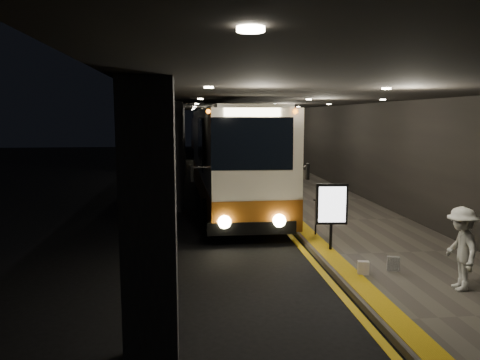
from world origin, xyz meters
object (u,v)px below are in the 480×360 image
bag_polka (393,264)px  coach_third (207,137)px  passenger_boarding (294,195)px  info_sign (332,205)px  coach_second (219,149)px  passenger_waiting_white (461,249)px  stanchion_post (316,217)px  coach_main (232,161)px  bag_plain (363,268)px

bag_polka → coach_third: bearing=94.6°
passenger_boarding → info_sign: size_ratio=0.99×
coach_second → passenger_waiting_white: coach_second is taller
passenger_waiting_white → info_sign: info_sign is taller
coach_second → info_sign: bearing=-82.1°
info_sign → stanchion_post: 1.79m
coach_third → info_sign: 35.20m
coach_third → passenger_waiting_white: 38.55m
stanchion_post → coach_second: bearing=96.5°
coach_second → stanchion_post: bearing=-81.5°
passenger_boarding → info_sign: (0.20, -3.73, 0.33)m
info_sign → coach_main: bearing=110.9°
passenger_boarding → bag_plain: size_ratio=5.85×
bag_polka → bag_plain: bag_polka is taller
bag_polka → bag_plain: size_ratio=1.10×
passenger_waiting_white → bag_plain: bearing=-114.8°
coach_second → bag_plain: bearing=-82.3°
passenger_waiting_white → bag_plain: passenger_waiting_white is taller
coach_second → bag_polka: size_ratio=32.24×
coach_third → bag_plain: 37.30m
coach_second → coach_third: 16.66m
coach_second → passenger_boarding: (1.68, -14.75, -0.60)m
passenger_waiting_white → bag_polka: (-0.88, 1.32, -0.72)m
coach_third → info_sign: bearing=-90.0°
coach_third → passenger_boarding: bearing=-89.9°
passenger_boarding → info_sign: info_sign is taller
coach_main → info_sign: 7.67m
passenger_boarding → stanchion_post: bearing=162.6°
coach_third → stanchion_post: (2.04, -33.48, -1.05)m
coach_main → bag_plain: coach_main is taller
bag_plain → bag_polka: bearing=12.5°
coach_second → passenger_waiting_white: (3.72, -21.69, -0.62)m
stanchion_post → info_sign: bearing=-90.7°
passenger_boarding → passenger_waiting_white: 7.23m
passenger_boarding → coach_main: bearing=4.0°
coach_third → passenger_waiting_white: size_ratio=6.54×
coach_second → stanchion_post: size_ratio=10.02×
passenger_boarding → bag_plain: 5.86m
bag_plain → stanchion_post: bearing=91.9°
coach_main → stanchion_post: size_ratio=11.84×
passenger_boarding → stanchion_post: 2.12m
info_sign → stanchion_post: bearing=94.4°
bag_polka → bag_plain: (-0.82, -0.18, -0.02)m
coach_third → stanchion_post: 33.56m
passenger_waiting_white → bag_polka: bearing=-137.3°
info_sign → stanchion_post: size_ratio=1.67×
passenger_boarding → info_sign: 3.75m
bag_plain → info_sign: info_sign is taller
coach_main → coach_second: size_ratio=1.18×
coach_third → coach_second: bearing=-92.8°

